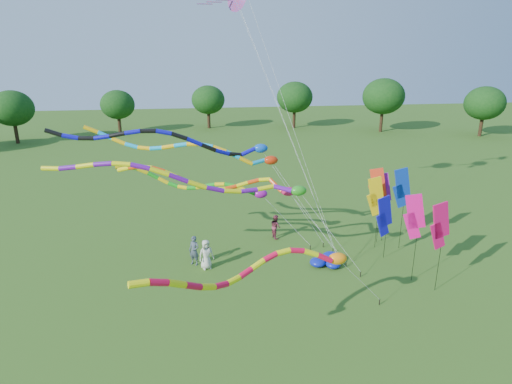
{
  "coord_description": "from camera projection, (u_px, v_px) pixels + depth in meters",
  "views": [
    {
      "loc": [
        -5.31,
        -16.47,
        11.53
      ],
      "look_at": [
        -2.26,
        4.0,
        4.8
      ],
      "focal_mm": 30.0,
      "sensor_mm": 36.0,
      "label": 1
    }
  ],
  "objects": [
    {
      "name": "tube_kite_green",
      "position": [
        210.0,
        186.0,
        25.11
      ],
      "size": [
        11.21,
        2.0,
        5.89
      ],
      "rotation": [
        0.0,
        0.0,
        -0.14
      ],
      "color": "black",
      "rests_on": "ground"
    },
    {
      "name": "tube_kite_cyan",
      "position": [
        202.0,
        151.0,
        23.69
      ],
      "size": [
        13.78,
        2.13,
        8.24
      ],
      "rotation": [
        0.0,
        0.0,
        -0.11
      ],
      "color": "black",
      "rests_on": "ground"
    },
    {
      "name": "person_b",
      "position": [
        194.0,
        251.0,
        24.25
      ],
      "size": [
        0.75,
        0.69,
        1.73
      ],
      "primitive_type": "imported",
      "rotation": [
        0.0,
        0.0,
        -0.57
      ],
      "color": "#3D4755",
      "rests_on": "ground"
    },
    {
      "name": "blue_nylon_heap",
      "position": [
        327.0,
        259.0,
        24.54
      ],
      "size": [
        1.98,
        2.05,
        0.59
      ],
      "color": "#0C1AA8",
      "rests_on": "ground"
    },
    {
      "name": "person_a",
      "position": [
        206.0,
        254.0,
        23.8
      ],
      "size": [
        0.96,
        0.77,
        1.72
      ],
      "primitive_type": "imported",
      "rotation": [
        0.0,
        0.0,
        0.3
      ],
      "color": "beige",
      "rests_on": "ground"
    },
    {
      "name": "tree_ring",
      "position": [
        286.0,
        187.0,
        20.78
      ],
      "size": [
        119.99,
        116.89,
        9.58
      ],
      "color": "#382314",
      "rests_on": "ground"
    },
    {
      "name": "tube_kite_purple",
      "position": [
        203.0,
        181.0,
        20.51
      ],
      "size": [
        15.41,
        1.19,
        7.46
      ],
      "rotation": [
        0.0,
        0.0,
        -0.05
      ],
      "color": "black",
      "rests_on": "ground"
    },
    {
      "name": "tube_kite_blue",
      "position": [
        186.0,
        143.0,
        22.32
      ],
      "size": [
        14.66,
        1.8,
        8.54
      ],
      "rotation": [
        0.0,
        0.0,
        0.12
      ],
      "color": "black",
      "rests_on": "ground"
    },
    {
      "name": "banner_pole_blue_b",
      "position": [
        402.0,
        188.0,
        25.32
      ],
      "size": [
        1.16,
        0.11,
        5.19
      ],
      "rotation": [
        0.0,
        0.0,
        -0.03
      ],
      "color": "black",
      "rests_on": "ground"
    },
    {
      "name": "banner_pole_red",
      "position": [
        377.0,
        187.0,
        26.3
      ],
      "size": [
        1.11,
        0.51,
        4.94
      ],
      "rotation": [
        0.0,
        0.0,
        -0.38
      ],
      "color": "black",
      "rests_on": "ground"
    },
    {
      "name": "ground",
      "position": [
        317.0,
        314.0,
        19.8
      ],
      "size": [
        160.0,
        160.0,
        0.0
      ],
      "primitive_type": "plane",
      "color": "#2B5315",
      "rests_on": "ground"
    },
    {
      "name": "banner_pole_magenta_b",
      "position": [
        440.0,
        226.0,
        20.7
      ],
      "size": [
        1.16,
        0.24,
        4.82
      ],
      "rotation": [
        0.0,
        0.0,
        0.14
      ],
      "color": "black",
      "rests_on": "ground"
    },
    {
      "name": "banner_pole_blue_a",
      "position": [
        384.0,
        216.0,
        24.41
      ],
      "size": [
        1.14,
        0.39,
        3.91
      ],
      "rotation": [
        0.0,
        0.0,
        0.27
      ],
      "color": "black",
      "rests_on": "ground"
    },
    {
      "name": "person_c",
      "position": [
        276.0,
        226.0,
        27.82
      ],
      "size": [
        0.75,
        0.88,
        1.58
      ],
      "primitive_type": "imported",
      "rotation": [
        0.0,
        0.0,
        1.8
      ],
      "color": "maroon",
      "rests_on": "ground"
    },
    {
      "name": "tube_kite_orange",
      "position": [
        229.0,
        183.0,
        22.42
      ],
      "size": [
        11.96,
        1.27,
        6.68
      ],
      "rotation": [
        0.0,
        0.0,
        -0.12
      ],
      "color": "black",
      "rests_on": "ground"
    },
    {
      "name": "banner_pole_violet",
      "position": [
        382.0,
        192.0,
        26.64
      ],
      "size": [
        1.12,
        0.45,
        4.55
      ],
      "rotation": [
        0.0,
        0.0,
        -0.33
      ],
      "color": "black",
      "rests_on": "ground"
    },
    {
      "name": "banner_pole_magenta_a",
      "position": [
        414.0,
        217.0,
        21.75
      ],
      "size": [
        1.11,
        0.5,
        4.86
      ],
      "rotation": [
        0.0,
        0.0,
        -0.38
      ],
      "color": "black",
      "rests_on": "ground"
    },
    {
      "name": "tube_kite_red",
      "position": [
        275.0,
        266.0,
        16.33
      ],
      "size": [
        10.46,
        5.26,
        5.6
      ],
      "rotation": [
        0.0,
        0.0,
        0.41
      ],
      "color": "black",
      "rests_on": "ground"
    },
    {
      "name": "banner_pole_orange",
      "position": [
        375.0,
        197.0,
        25.6
      ],
      "size": [
        1.16,
        0.1,
        4.62
      ],
      "rotation": [
        0.0,
        0.0,
        -0.01
      ],
      "color": "black",
      "rests_on": "ground"
    }
  ]
}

